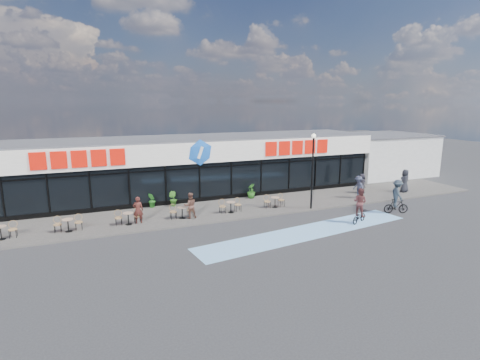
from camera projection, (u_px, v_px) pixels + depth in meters
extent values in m
plane|color=#28282B|center=(234.00, 233.00, 21.49)|extent=(120.00, 120.00, 0.00)
cube|color=#544F4A|center=(210.00, 211.00, 25.56)|extent=(44.00, 5.00, 0.10)
cube|color=#76ACDF|center=(308.00, 232.00, 21.60)|extent=(14.17, 4.13, 0.01)
cube|color=black|center=(189.00, 176.00, 30.25)|extent=(30.00, 6.00, 3.00)
cube|color=white|center=(189.00, 148.00, 29.65)|extent=(30.60, 6.30, 1.50)
cube|color=#47474C|center=(188.00, 138.00, 29.62)|extent=(30.60, 6.30, 0.10)
cube|color=navy|center=(199.00, 162.00, 27.17)|extent=(30.60, 0.08, 0.18)
cube|color=black|center=(199.00, 168.00, 27.26)|extent=(30.00, 0.06, 0.08)
cube|color=black|center=(200.00, 200.00, 27.78)|extent=(30.00, 0.10, 0.40)
cube|color=#BA1106|center=(79.00, 159.00, 23.84)|extent=(5.63, 0.18, 1.10)
cube|color=#BA1106|center=(297.00, 147.00, 29.72)|extent=(5.63, 0.18, 1.10)
ellipsoid|color=blue|center=(200.00, 153.00, 26.78)|extent=(1.90, 0.24, 1.90)
cylinder|color=black|center=(3.00, 200.00, 22.90)|extent=(0.10, 0.10, 3.00)
cylinder|color=black|center=(48.00, 196.00, 23.82)|extent=(0.10, 0.10, 3.00)
cylinder|color=black|center=(90.00, 192.00, 24.74)|extent=(0.10, 0.10, 3.00)
cylinder|color=black|center=(129.00, 189.00, 25.66)|extent=(0.10, 0.10, 3.00)
cylinder|color=black|center=(166.00, 186.00, 26.58)|extent=(0.10, 0.10, 3.00)
cylinder|color=black|center=(200.00, 183.00, 27.50)|extent=(0.10, 0.10, 3.00)
cylinder|color=black|center=(232.00, 180.00, 28.42)|extent=(0.10, 0.10, 3.00)
cylinder|color=black|center=(261.00, 178.00, 29.34)|extent=(0.10, 0.10, 3.00)
cylinder|color=black|center=(289.00, 176.00, 30.26)|extent=(0.10, 0.10, 3.00)
cylinder|color=black|center=(315.00, 173.00, 31.18)|extent=(0.10, 0.10, 3.00)
cylinder|color=black|center=(340.00, 171.00, 32.10)|extent=(0.10, 0.10, 3.00)
cylinder|color=black|center=(364.00, 169.00, 33.02)|extent=(0.10, 0.10, 3.00)
cube|color=silver|center=(380.00, 155.00, 38.59)|extent=(9.00, 7.00, 4.00)
cube|color=#47474C|center=(382.00, 135.00, 38.17)|extent=(9.20, 7.20, 0.12)
cylinder|color=black|center=(312.00, 174.00, 25.48)|extent=(0.12, 0.12, 4.94)
sphere|color=#FFF2CC|center=(314.00, 136.00, 24.95)|extent=(0.28, 0.28, 0.28)
cylinder|color=#9E8066|center=(0.00, 227.00, 20.02)|extent=(0.60, 0.60, 0.04)
cylinder|color=black|center=(1.00, 233.00, 20.09)|extent=(0.06, 0.06, 0.70)
cylinder|color=black|center=(2.00, 239.00, 20.16)|extent=(0.40, 0.40, 0.02)
cylinder|color=#9E8066|center=(68.00, 219.00, 21.23)|extent=(0.60, 0.60, 0.04)
cylinder|color=black|center=(68.00, 225.00, 21.31)|extent=(0.06, 0.06, 0.70)
cylinder|color=black|center=(69.00, 231.00, 21.38)|extent=(0.40, 0.40, 0.02)
cylinder|color=#9E8066|center=(128.00, 213.00, 22.45)|extent=(0.60, 0.60, 0.04)
cylinder|color=black|center=(128.00, 219.00, 22.52)|extent=(0.06, 0.06, 0.70)
cylinder|color=black|center=(129.00, 224.00, 22.60)|extent=(0.40, 0.40, 0.02)
cylinder|color=#9E8066|center=(182.00, 207.00, 23.67)|extent=(0.60, 0.60, 0.04)
cylinder|color=black|center=(182.00, 213.00, 23.74)|extent=(0.06, 0.06, 0.70)
cylinder|color=black|center=(182.00, 218.00, 23.81)|extent=(0.40, 0.40, 0.02)
cylinder|color=#9E8066|center=(231.00, 202.00, 24.88)|extent=(0.60, 0.60, 0.04)
cylinder|color=black|center=(231.00, 207.00, 24.96)|extent=(0.06, 0.06, 0.70)
cylinder|color=black|center=(231.00, 212.00, 25.03)|extent=(0.40, 0.40, 0.02)
cylinder|color=#9E8066|center=(275.00, 197.00, 26.10)|extent=(0.60, 0.60, 0.04)
cylinder|color=black|center=(275.00, 202.00, 26.17)|extent=(0.06, 0.06, 0.70)
cylinder|color=black|center=(275.00, 207.00, 26.25)|extent=(0.40, 0.40, 0.02)
imported|color=#21651D|center=(152.00, 200.00, 26.07)|extent=(0.49, 0.59, 1.05)
imported|color=#2A5F1B|center=(173.00, 199.00, 26.50)|extent=(0.71, 0.74, 1.06)
imported|color=#205317|center=(251.00, 191.00, 28.68)|extent=(0.64, 0.64, 1.12)
imported|color=#441C18|center=(138.00, 210.00, 22.67)|extent=(0.67, 0.50, 1.67)
imported|color=brown|center=(190.00, 205.00, 23.70)|extent=(0.85, 0.68, 1.66)
imported|color=#2A2F42|center=(358.00, 187.00, 28.67)|extent=(0.70, 1.14, 1.72)
imported|color=black|center=(362.00, 183.00, 30.23)|extent=(0.68, 0.88, 1.59)
imported|color=black|center=(405.00, 181.00, 30.47)|extent=(1.02, 0.77, 1.88)
imported|color=black|center=(359.00, 217.00, 23.16)|extent=(1.61, 1.13, 0.80)
imported|color=brown|center=(360.00, 202.00, 22.97)|extent=(0.97, 1.06, 1.76)
imported|color=black|center=(396.00, 206.00, 25.11)|extent=(1.69, 1.01, 0.98)
imported|color=#27333D|center=(397.00, 193.00, 24.92)|extent=(1.07, 1.36, 1.85)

